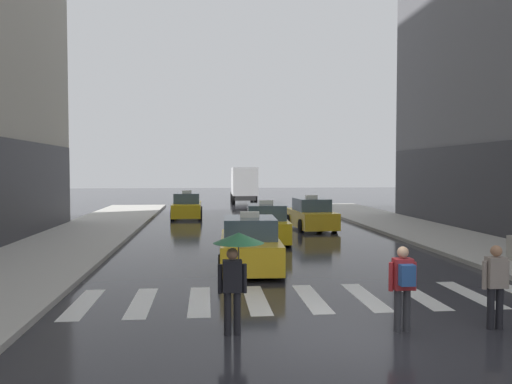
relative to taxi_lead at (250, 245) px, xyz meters
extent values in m
plane|color=#26262B|center=(1.17, -6.95, -0.72)|extent=(160.00, 160.00, 0.00)
cube|color=silver|center=(-4.23, -3.95, -0.72)|extent=(0.50, 2.80, 0.01)
cube|color=silver|center=(-2.88, -3.95, -0.72)|extent=(0.50, 2.80, 0.01)
cube|color=silver|center=(-1.53, -3.95, -0.72)|extent=(0.50, 2.80, 0.01)
cube|color=silver|center=(-0.18, -3.95, -0.72)|extent=(0.50, 2.80, 0.01)
cube|color=silver|center=(1.17, -3.95, -0.72)|extent=(0.50, 2.80, 0.01)
cube|color=silver|center=(2.52, -3.95, -0.72)|extent=(0.50, 2.80, 0.01)
cube|color=silver|center=(3.87, -3.95, -0.72)|extent=(0.50, 2.80, 0.01)
cube|color=silver|center=(5.22, -3.95, -0.72)|extent=(0.50, 2.80, 0.01)
cube|color=gold|center=(0.00, 0.02, -0.16)|extent=(2.00, 4.58, 0.84)
cube|color=#384C5B|center=(0.00, -0.08, 0.58)|extent=(1.69, 2.17, 0.64)
cube|color=silver|center=(0.00, -0.08, 0.99)|extent=(0.61, 0.27, 0.18)
cylinder|color=black|center=(-0.79, 1.41, -0.39)|extent=(0.25, 0.67, 0.66)
cylinder|color=black|center=(0.91, 1.33, -0.39)|extent=(0.25, 0.67, 0.66)
cylinder|color=black|center=(-0.91, -1.29, -0.39)|extent=(0.25, 0.67, 0.66)
cylinder|color=black|center=(0.80, -1.36, -0.39)|extent=(0.25, 0.67, 0.66)
cube|color=#F2EAB2|center=(-0.53, 2.32, -0.12)|extent=(0.20, 0.05, 0.14)
cube|color=#F2EAB2|center=(0.73, 2.26, -0.12)|extent=(0.20, 0.05, 0.14)
cube|color=yellow|center=(1.24, 6.04, -0.16)|extent=(2.05, 4.59, 0.84)
cube|color=#384C5B|center=(1.23, 5.94, 0.58)|extent=(1.71, 2.19, 0.64)
cube|color=silver|center=(1.23, 5.94, 0.99)|extent=(0.61, 0.27, 0.18)
cylinder|color=black|center=(0.46, 7.44, -0.39)|extent=(0.26, 0.67, 0.66)
cylinder|color=black|center=(2.17, 7.34, -0.39)|extent=(0.26, 0.67, 0.66)
cylinder|color=black|center=(0.31, 4.74, -0.39)|extent=(0.26, 0.67, 0.66)
cylinder|color=black|center=(2.02, 4.65, -0.39)|extent=(0.26, 0.67, 0.66)
cube|color=#F2EAB2|center=(0.73, 8.34, -0.12)|extent=(0.20, 0.05, 0.14)
cube|color=#F2EAB2|center=(1.99, 8.27, -0.12)|extent=(0.20, 0.05, 0.14)
cube|color=gold|center=(4.13, 10.36, -0.16)|extent=(2.06, 4.60, 0.84)
cube|color=#384C5B|center=(4.14, 10.26, 0.58)|extent=(1.72, 2.19, 0.64)
cube|color=silver|center=(4.14, 10.26, 0.99)|extent=(0.61, 0.27, 0.18)
cylinder|color=black|center=(3.20, 11.66, -0.39)|extent=(0.26, 0.67, 0.66)
cylinder|color=black|center=(4.91, 11.75, -0.39)|extent=(0.26, 0.67, 0.66)
cylinder|color=black|center=(3.36, 8.96, -0.39)|extent=(0.26, 0.67, 0.66)
cylinder|color=black|center=(5.07, 9.06, -0.39)|extent=(0.26, 0.67, 0.66)
cube|color=#F2EAB2|center=(3.37, 12.59, -0.12)|extent=(0.20, 0.05, 0.14)
cube|color=#F2EAB2|center=(4.63, 12.66, -0.12)|extent=(0.20, 0.05, 0.14)
cube|color=yellow|center=(-2.62, 17.21, -0.16)|extent=(1.81, 4.51, 0.84)
cube|color=#384C5B|center=(-2.62, 17.11, 0.58)|extent=(1.61, 2.11, 0.64)
cube|color=silver|center=(-2.62, 17.11, 0.99)|extent=(0.60, 0.24, 0.18)
cylinder|color=black|center=(-3.47, 18.56, -0.39)|extent=(0.22, 0.66, 0.66)
cylinder|color=black|center=(-1.76, 18.56, -0.39)|extent=(0.22, 0.66, 0.66)
cylinder|color=black|center=(-3.47, 15.86, -0.39)|extent=(0.22, 0.66, 0.66)
cylinder|color=black|center=(-1.76, 15.86, -0.39)|extent=(0.22, 0.66, 0.66)
cube|color=#F2EAB2|center=(-3.24, 19.48, -0.12)|extent=(0.20, 0.04, 0.14)
cube|color=#F2EAB2|center=(-1.98, 19.48, -0.12)|extent=(0.20, 0.04, 0.14)
cube|color=#2D2D2D|center=(2.11, 31.34, -0.07)|extent=(1.92, 6.63, 0.40)
cube|color=silver|center=(2.17, 34.64, 1.18)|extent=(2.13, 1.84, 2.10)
cube|color=#384C5B|center=(2.19, 35.56, 1.54)|extent=(1.89, 0.07, 0.95)
cube|color=silver|center=(2.10, 30.44, 1.38)|extent=(2.28, 4.84, 2.50)
cylinder|color=black|center=(1.17, 34.45, -0.27)|extent=(0.30, 0.90, 0.90)
cylinder|color=black|center=(3.17, 34.42, -0.27)|extent=(0.30, 0.90, 0.90)
cylinder|color=black|center=(1.09, 29.92, -0.27)|extent=(0.30, 0.90, 0.90)
cylinder|color=black|center=(3.09, 29.88, -0.27)|extent=(0.30, 0.90, 0.90)
cylinder|color=black|center=(-0.97, -6.50, -0.31)|extent=(0.14, 0.14, 0.82)
cylinder|color=black|center=(-0.79, -6.50, -0.31)|extent=(0.14, 0.14, 0.82)
cube|color=black|center=(-0.88, -6.50, 0.40)|extent=(0.36, 0.24, 0.60)
sphere|color=#9E7051|center=(-0.88, -6.50, 0.82)|extent=(0.22, 0.22, 0.22)
cylinder|color=black|center=(-1.11, -6.50, 0.35)|extent=(0.09, 0.09, 0.55)
cylinder|color=black|center=(-0.65, -6.50, 0.35)|extent=(0.09, 0.09, 0.55)
cylinder|color=#4C4C4C|center=(-0.76, -6.50, 0.70)|extent=(0.02, 0.02, 1.00)
cone|color=#19512D|center=(-0.76, -6.50, 1.12)|extent=(0.96, 0.96, 0.20)
cylinder|color=#333338|center=(2.30, -6.62, -0.31)|extent=(0.14, 0.14, 0.82)
cylinder|color=#333338|center=(2.48, -6.62, -0.31)|extent=(0.14, 0.14, 0.82)
cube|color=maroon|center=(2.39, -6.62, 0.40)|extent=(0.36, 0.24, 0.60)
sphere|color=tan|center=(2.39, -6.62, 0.82)|extent=(0.22, 0.22, 0.22)
cylinder|color=maroon|center=(2.16, -6.62, 0.35)|extent=(0.09, 0.09, 0.55)
cylinder|color=maroon|center=(2.62, -6.62, 0.35)|extent=(0.09, 0.09, 0.55)
cube|color=#264C8C|center=(2.39, -6.84, 0.42)|extent=(0.28, 0.18, 0.40)
cylinder|color=black|center=(4.16, -6.65, -0.31)|extent=(0.14, 0.14, 0.82)
cylinder|color=black|center=(4.34, -6.65, -0.31)|extent=(0.14, 0.14, 0.82)
cube|color=gray|center=(4.25, -6.65, 0.40)|extent=(0.36, 0.24, 0.60)
sphere|color=#9E7051|center=(4.25, -6.65, 0.82)|extent=(0.22, 0.22, 0.22)
cylinder|color=gray|center=(4.02, -6.65, 0.35)|extent=(0.09, 0.09, 0.55)
cylinder|color=gray|center=(4.48, -6.65, 0.35)|extent=(0.09, 0.09, 0.55)
camera|label=1|loc=(-1.36, -15.97, 2.39)|focal=35.68mm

